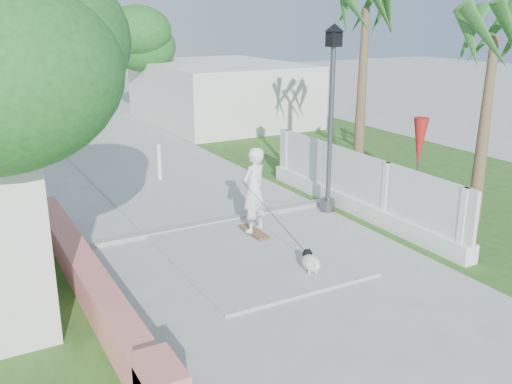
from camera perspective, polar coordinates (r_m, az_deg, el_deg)
ground at (r=8.64m, az=13.09°, el=-15.49°), size 90.00×90.00×0.00m
path_strip at (r=26.17m, az=-17.46°, el=6.41°), size 3.20×36.00×0.06m
curb at (r=13.16m, az=-4.46°, el=-3.05°), size 6.50×0.25×0.10m
grass_right at (r=18.51m, az=12.91°, el=2.43°), size 8.00×20.00×0.01m
pink_wall at (r=9.96m, az=-16.06°, el=-9.02°), size 0.45×8.20×0.80m
lattice_fence at (r=13.91m, az=10.08°, el=0.01°), size 0.35×7.00×1.50m
building_right at (r=25.97m, az=-3.55°, el=9.93°), size 6.00×8.00×2.60m
street_lamp at (r=13.57m, az=7.52°, el=7.86°), size 0.44×0.44×4.44m
bollard at (r=16.64m, az=-9.65°, el=3.02°), size 0.14×0.14×1.09m
patio_umbrella at (r=14.18m, az=16.03°, el=4.70°), size 0.36×0.36×2.30m
tree_path_left at (r=21.36m, az=-24.08°, el=13.72°), size 3.40×3.40×5.23m
tree_path_right at (r=26.59m, az=-11.15°, el=14.56°), size 3.00×3.00×4.79m
palm_far at (r=15.22m, az=10.90°, el=16.51°), size 1.80×1.80×5.30m
palm_near at (r=13.47m, az=22.68°, el=13.20°), size 1.80×1.80×4.70m
skateboarder at (r=11.76m, az=0.60°, el=-1.02°), size 0.80×2.47×1.97m
dog at (r=10.70m, az=5.45°, el=-6.95°), size 0.40×0.61×0.43m
parked_car at (r=35.58m, az=-22.00°, el=9.87°), size 4.94×3.42×1.56m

